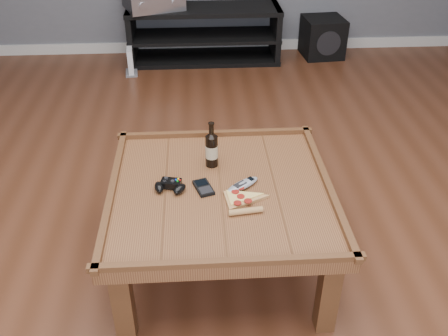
{
  "coord_description": "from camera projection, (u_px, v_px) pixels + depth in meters",
  "views": [
    {
      "loc": [
        -0.1,
        -1.82,
        1.76
      ],
      "look_at": [
        0.02,
        0.06,
        0.52
      ],
      "focal_mm": 40.0,
      "sensor_mm": 36.0,
      "label": 1
    }
  ],
  "objects": [
    {
      "name": "beer_bottle",
      "position": [
        212.0,
        149.0,
        2.36
      ],
      "size": [
        0.06,
        0.06,
        0.23
      ],
      "color": "black",
      "rests_on": "coffee_table"
    },
    {
      "name": "game_controller",
      "position": [
        170.0,
        186.0,
        2.23
      ],
      "size": [
        0.16,
        0.12,
        0.04
      ],
      "rotation": [
        0.0,
        0.0,
        -0.21
      ],
      "color": "black",
      "rests_on": "coffee_table"
    },
    {
      "name": "baseboard",
      "position": [
        204.0,
        46.0,
        4.96
      ],
      "size": [
        5.0,
        0.02,
        0.1
      ],
      "primitive_type": "cube",
      "color": "silver",
      "rests_on": "ground"
    },
    {
      "name": "media_console",
      "position": [
        204.0,
        35.0,
        4.65
      ],
      "size": [
        1.4,
        0.45,
        0.5
      ],
      "color": "black",
      "rests_on": "ground"
    },
    {
      "name": "coffee_table",
      "position": [
        221.0,
        199.0,
        2.28
      ],
      "size": [
        1.03,
        1.03,
        0.48
      ],
      "color": "#512B17",
      "rests_on": "ground"
    },
    {
      "name": "game_console",
      "position": [
        131.0,
        62.0,
        4.45
      ],
      "size": [
        0.12,
        0.2,
        0.23
      ],
      "rotation": [
        0.0,
        0.0,
        0.1
      ],
      "color": "slate",
      "rests_on": "ground"
    },
    {
      "name": "subwoofer",
      "position": [
        323.0,
        37.0,
        4.79
      ],
      "size": [
        0.4,
        0.4,
        0.37
      ],
      "rotation": [
        0.0,
        0.0,
        0.09
      ],
      "color": "black",
      "rests_on": "ground"
    },
    {
      "name": "pizza_slice",
      "position": [
        241.0,
        200.0,
        2.16
      ],
      "size": [
        0.19,
        0.28,
        0.03
      ],
      "rotation": [
        0.0,
        0.0,
        0.13
      ],
      "color": "tan",
      "rests_on": "coffee_table"
    },
    {
      "name": "smartphone",
      "position": [
        204.0,
        188.0,
        2.24
      ],
      "size": [
        0.1,
        0.14,
        0.02
      ],
      "rotation": [
        0.0,
        0.0,
        0.31
      ],
      "color": "black",
      "rests_on": "coffee_table"
    },
    {
      "name": "remote_control",
      "position": [
        243.0,
        185.0,
        2.25
      ],
      "size": [
        0.18,
        0.15,
        0.03
      ],
      "rotation": [
        0.0,
        0.0,
        -0.92
      ],
      "color": "gray",
      "rests_on": "coffee_table"
    },
    {
      "name": "ground",
      "position": [
        221.0,
        261.0,
        2.5
      ],
      "size": [
        6.0,
        6.0,
        0.0
      ],
      "primitive_type": "plane",
      "color": "#4B2615",
      "rests_on": "ground"
    }
  ]
}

